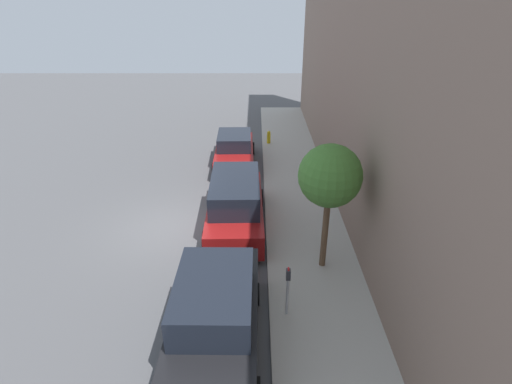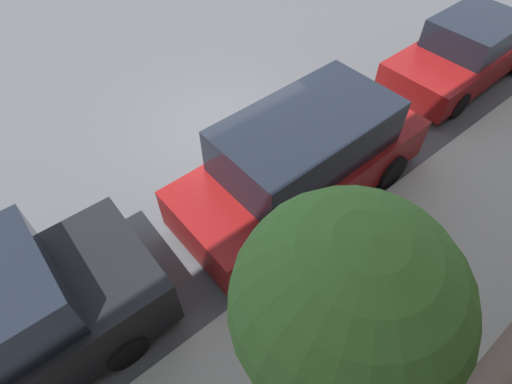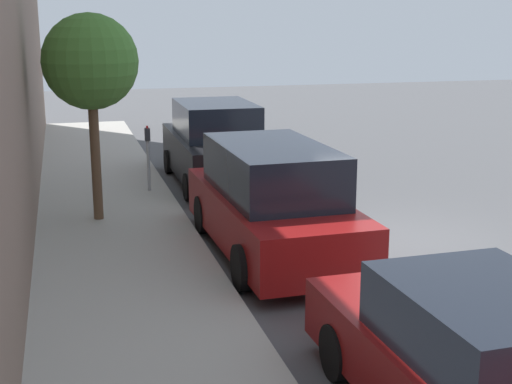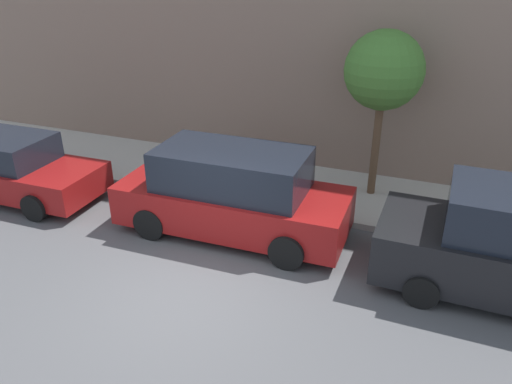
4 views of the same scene
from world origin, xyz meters
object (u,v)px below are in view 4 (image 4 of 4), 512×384
object	(u,v)px
street_tree	(384,71)
parked_sedan_third	(12,168)
parking_meter_near	(466,193)
parked_minivan_second	(233,194)

from	to	relation	value
street_tree	parked_sedan_third	bearing A→B (deg)	110.39
parked_sedan_third	parking_meter_near	distance (m)	10.55
parked_sedan_third	street_tree	distance (m)	9.18
parked_sedan_third	street_tree	size ratio (longest dim) A/B	1.16
parked_minivan_second	street_tree	distance (m)	4.34
parking_meter_near	street_tree	size ratio (longest dim) A/B	0.38
parking_meter_near	parked_minivan_second	bearing A→B (deg)	108.51
parked_minivan_second	parking_meter_near	world-z (taller)	parked_minivan_second
parked_sedan_third	parking_meter_near	world-z (taller)	parking_meter_near
parked_minivan_second	parked_sedan_third	size ratio (longest dim) A/B	1.09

